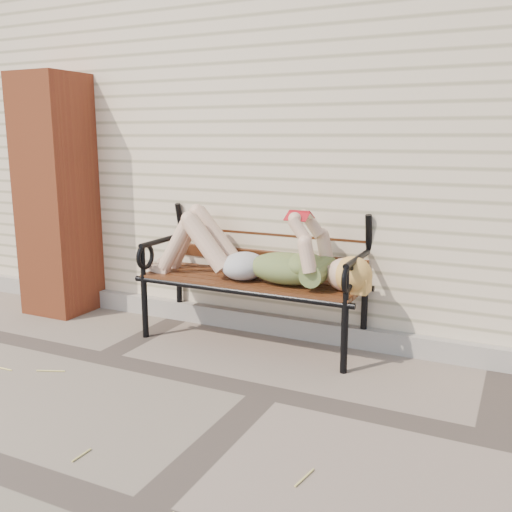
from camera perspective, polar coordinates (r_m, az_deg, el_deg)
The scene contains 6 objects.
ground at distance 3.48m, azimuth 1.11°, elevation -13.49°, with size 80.00×80.00×0.00m, color #7A685E.
house_wall at distance 6.01m, azimuth 13.37°, elevation 11.62°, with size 8.00×4.00×3.00m, color beige.
foundation_strip at distance 4.29m, azimuth 6.54°, elevation -7.50°, with size 8.00×0.10×0.15m, color #9D968E.
brick_pillar at distance 5.13m, azimuth -19.28°, elevation 5.69°, with size 0.50×0.50×2.00m, color #A74925.
garden_bench at distance 4.18m, azimuth 0.17°, elevation 0.10°, with size 1.76×0.70×1.14m.
reading_woman at distance 4.04m, azimuth -0.50°, elevation 0.25°, with size 1.66×0.38×0.52m.
Camera 1 is at (1.30, -2.87, 1.49)m, focal length 40.00 mm.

